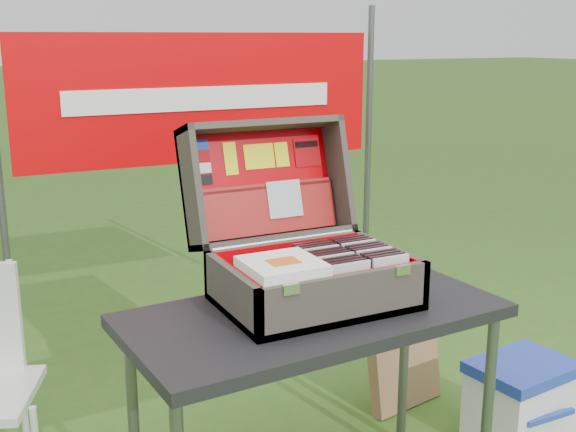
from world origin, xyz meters
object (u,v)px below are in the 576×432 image
cardboard_box (404,363)px  suitcase (306,218)px  cooler (520,402)px  table (313,416)px

cardboard_box → suitcase: bearing=-162.2°
cooler → cardboard_box: (-0.23, 0.45, 0.03)m
table → cooler: size_ratio=3.05×
cooler → cardboard_box: 0.51m
table → suitcase: 0.64m
suitcase → cooler: (0.92, -0.07, -0.83)m
table → suitcase: bearing=72.5°
suitcase → cardboard_box: (0.69, 0.38, -0.81)m
cardboard_box → cooler: bearing=-74.1°
suitcase → cooler: suitcase is taller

